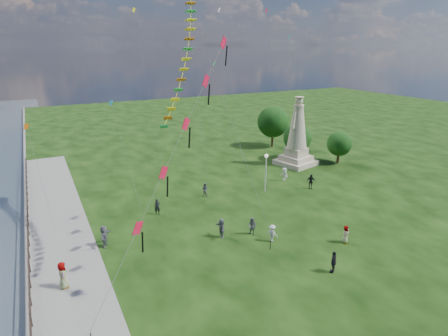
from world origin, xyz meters
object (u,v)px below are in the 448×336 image
statue (297,140)px  person_4 (346,234)px  person_1 (252,226)px  person_7 (205,189)px  person_5 (104,236)px  person_9 (311,182)px  person_3 (334,262)px  person_6 (157,207)px  lamppost (266,165)px  person_11 (221,228)px  person_2 (272,233)px  person_10 (63,277)px  person_8 (284,174)px

statue → person_4: (-9.34, -18.70, -2.66)m
person_1 → person_7: bearing=150.7°
person_1 → person_7: person_1 is taller
person_5 → person_9: person_5 is taller
person_3 → person_4: size_ratio=1.11×
person_1 → person_6: 9.55m
lamppost → person_11: size_ratio=2.55×
person_2 → person_7: 11.31m
person_7 → person_10: person_10 is taller
person_11 → person_6: bearing=-147.4°
lamppost → person_10: 22.88m
person_7 → person_6: bearing=72.1°
person_3 → person_10: size_ratio=0.89×
person_10 → person_11: size_ratio=1.11×
person_1 → person_6: size_ratio=1.01×
person_1 → person_3: size_ratio=0.95×
person_3 → person_8: (8.03, 16.94, -0.03)m
lamppost → person_1: bearing=-129.4°
lamppost → person_7: (-6.37, 1.87, -2.35)m
person_5 → person_10: 5.51m
statue → person_4: 21.07m
person_4 → person_9: 11.99m
person_3 → person_10: bearing=-53.4°
lamppost → person_4: size_ratio=2.86×
person_3 → person_5: bearing=-71.0°
person_10 → person_5: bearing=-38.3°
person_5 → person_8: 22.46m
person_4 → person_10: 21.18m
person_4 → person_10: (-20.82, 3.89, 0.18)m
person_6 → person_8: 16.26m
person_1 → person_10: person_10 is taller
person_4 → person_7: size_ratio=1.01×
lamppost → person_10: lamppost is taller
lamppost → person_1: (-6.35, -7.74, -2.30)m
person_5 → person_10: (-3.40, -4.34, 0.01)m
statue → person_11: (-17.85, -13.29, -2.57)m
person_2 → person_3: 5.80m
person_3 → person_10: (-17.02, 6.61, 0.10)m
person_6 → person_3: bearing=-46.0°
person_1 → person_3: 7.63m
person_9 → person_11: size_ratio=1.02×
person_1 → person_10: 14.83m
person_7 → person_11: bearing=126.7°
person_7 → person_9: person_9 is taller
person_9 → statue: bearing=86.2°
statue → person_10: bearing=-168.3°
person_3 → person_5: (-13.61, 10.95, 0.09)m
statue → person_8: statue is taller
person_7 → person_10: size_ratio=0.80×
statue → person_2: size_ratio=6.20×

